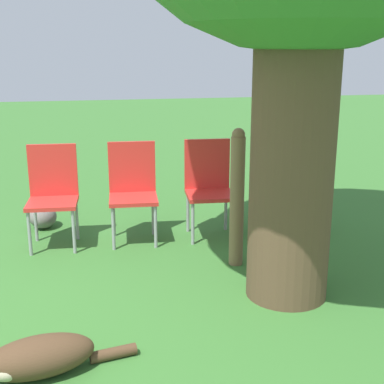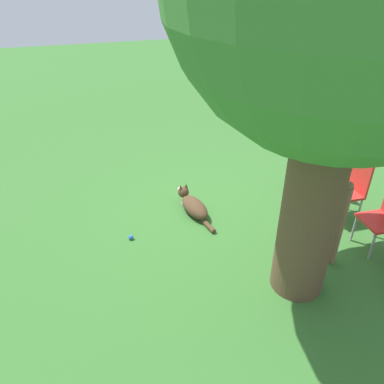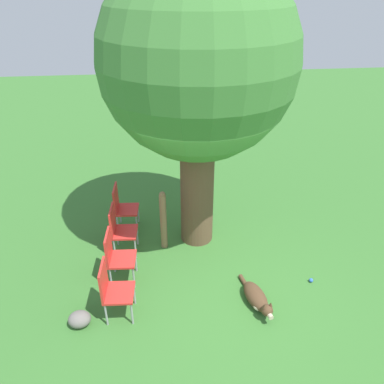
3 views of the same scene
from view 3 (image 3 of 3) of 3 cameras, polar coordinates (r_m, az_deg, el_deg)
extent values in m
plane|color=#38702D|center=(6.28, 4.77, -13.50)|extent=(30.00, 30.00, 0.00)
cylinder|color=brown|center=(6.53, 0.78, 1.61)|extent=(0.59, 0.59, 2.41)
sphere|color=#427F38|center=(5.83, 0.92, 19.41)|extent=(3.01, 3.01, 3.01)
ellipsoid|color=#513823|center=(5.96, 9.66, -15.39)|extent=(0.39, 0.66, 0.23)
ellipsoid|color=#C6B293|center=(5.87, 10.40, -16.57)|extent=(0.27, 0.26, 0.14)
sphere|color=#513823|center=(5.70, 11.36, -17.25)|extent=(0.20, 0.20, 0.17)
cylinder|color=#C6B293|center=(5.65, 11.83, -18.02)|extent=(0.09, 0.09, 0.07)
cone|color=#513823|center=(5.64, 11.91, -16.41)|extent=(0.05, 0.05, 0.08)
cone|color=#513823|center=(5.61, 11.02, -16.67)|extent=(0.05, 0.05, 0.08)
cylinder|color=#513823|center=(6.28, 7.89, -13.35)|extent=(0.12, 0.29, 0.07)
cylinder|color=#846647|center=(6.66, -4.37, -4.54)|extent=(0.12, 0.12, 1.09)
sphere|color=#846647|center=(6.35, -4.57, -0.38)|extent=(0.11, 0.11, 0.11)
cube|color=red|center=(5.60, -11.04, -14.85)|extent=(0.45, 0.47, 0.04)
cube|color=red|center=(5.45, -13.37, -12.87)|extent=(0.06, 0.44, 0.48)
cylinder|color=#99999E|center=(5.86, -8.79, -15.07)|extent=(0.03, 0.03, 0.40)
cylinder|color=#99999E|center=(5.60, -9.14, -17.84)|extent=(0.03, 0.03, 0.40)
cylinder|color=#99999E|center=(5.91, -12.38, -15.02)|extent=(0.03, 0.03, 0.40)
cylinder|color=#99999E|center=(5.66, -12.95, -17.74)|extent=(0.03, 0.03, 0.40)
cube|color=red|center=(6.13, -10.56, -10.05)|extent=(0.45, 0.47, 0.04)
cube|color=red|center=(6.00, -12.64, -8.14)|extent=(0.06, 0.44, 0.48)
cylinder|color=#99999E|center=(6.39, -8.55, -10.45)|extent=(0.03, 0.03, 0.40)
cylinder|color=#99999E|center=(6.11, -8.86, -12.77)|extent=(0.03, 0.03, 0.40)
cylinder|color=#99999E|center=(6.44, -11.79, -10.44)|extent=(0.03, 0.03, 0.40)
cylinder|color=#99999E|center=(6.16, -12.27, -12.74)|extent=(0.03, 0.03, 0.40)
cube|color=red|center=(6.70, -10.17, -6.04)|extent=(0.45, 0.47, 0.04)
cube|color=red|center=(6.58, -12.05, -4.22)|extent=(0.06, 0.44, 0.48)
cylinder|color=#99999E|center=(6.96, -8.36, -6.55)|extent=(0.03, 0.03, 0.40)
cylinder|color=#99999E|center=(6.66, -8.63, -8.51)|extent=(0.03, 0.03, 0.40)
cylinder|color=#99999E|center=(7.01, -11.31, -6.57)|extent=(0.03, 0.03, 0.40)
cylinder|color=#99999E|center=(6.71, -11.72, -8.52)|extent=(0.03, 0.03, 0.40)
cube|color=red|center=(7.30, -9.85, -2.67)|extent=(0.45, 0.47, 0.04)
cube|color=red|center=(7.19, -11.56, -0.95)|extent=(0.06, 0.44, 0.48)
cylinder|color=#99999E|center=(7.55, -8.20, -3.25)|extent=(0.03, 0.03, 0.40)
cylinder|color=#99999E|center=(7.24, -8.44, -4.91)|extent=(0.03, 0.03, 0.40)
cylinder|color=#99999E|center=(7.60, -10.90, -3.30)|extent=(0.03, 0.03, 0.40)
cylinder|color=#99999E|center=(7.29, -11.26, -4.95)|extent=(0.03, 0.03, 0.40)
sphere|color=blue|center=(6.53, 17.68, -12.69)|extent=(0.07, 0.07, 0.07)
ellipsoid|color=slate|center=(5.81, -16.76, -18.07)|extent=(0.32, 0.27, 0.23)
camera|label=1|loc=(6.48, 34.37, 1.66)|focal=50.00mm
camera|label=2|loc=(8.88, 13.39, 22.39)|focal=35.00mm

